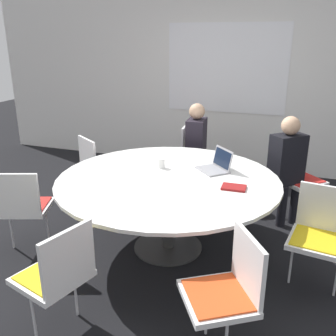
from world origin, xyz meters
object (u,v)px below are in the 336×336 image
at_px(chair_6, 320,230).
at_px(laptop, 217,165).
at_px(person_1, 197,142).
at_px(coffee_cup, 161,163).
at_px(chair_3, 23,203).
at_px(chair_4, 58,271).
at_px(chair_5, 228,287).
at_px(chair_1, 194,151).
at_px(chair_0, 297,173).
at_px(person_0, 288,162).
at_px(chair_2, 98,164).
at_px(spiral_notebook, 234,187).

xyz_separation_m(chair_6, laptop, (-0.98, 0.52, 0.28)).
distance_m(person_1, coffee_cup, 1.18).
bearing_deg(chair_3, chair_4, -60.14).
xyz_separation_m(chair_5, chair_6, (0.57, 0.97, 0.00)).
xyz_separation_m(chair_1, laptop, (0.58, -1.29, 0.28)).
height_order(chair_5, person_1, person_1).
bearing_deg(chair_4, chair_6, -38.64).
height_order(chair_0, coffee_cup, chair_0).
distance_m(chair_5, person_1, 2.70).
bearing_deg(person_1, person_0, 63.99).
relative_size(chair_4, person_0, 0.71).
bearing_deg(chair_5, chair_2, 14.43).
relative_size(person_1, coffee_cup, 12.31).
bearing_deg(chair_4, chair_0, -13.95).
distance_m(chair_0, chair_3, 2.98).
relative_size(chair_3, chair_4, 1.00).
bearing_deg(spiral_notebook, chair_0, 67.19).
bearing_deg(chair_6, chair_1, -40.01).
height_order(chair_5, spiral_notebook, chair_5).
relative_size(chair_5, spiral_notebook, 4.05).
bearing_deg(laptop, chair_3, -105.38).
distance_m(person_0, laptop, 0.90).
distance_m(chair_4, coffee_cup, 1.61).
relative_size(chair_3, spiral_notebook, 4.05).
distance_m(chair_4, chair_6, 2.05).
bearing_deg(coffee_cup, spiral_notebook, -20.61).
bearing_deg(person_0, chair_2, -37.03).
bearing_deg(chair_0, spiral_notebook, 23.33).
height_order(chair_1, chair_2, same).
relative_size(chair_6, laptop, 2.19).
height_order(chair_2, chair_6, same).
distance_m(chair_1, chair_6, 2.39).
xyz_separation_m(chair_1, chair_4, (-0.11, -2.99, 0.00)).
distance_m(chair_4, person_0, 2.69).
bearing_deg(spiral_notebook, chair_3, -165.84).
distance_m(chair_0, chair_1, 1.43).
bearing_deg(chair_1, chair_6, 36.23).
height_order(chair_3, laptop, laptop).
bearing_deg(person_1, spiral_notebook, 21.70).
relative_size(person_0, laptop, 3.08).
xyz_separation_m(laptop, coffee_cup, (-0.54, -0.12, -0.00)).
relative_size(chair_1, chair_6, 1.00).
relative_size(chair_4, chair_5, 1.00).
bearing_deg(person_1, coffee_cup, -7.56).
xyz_separation_m(chair_0, person_0, (-0.12, -0.23, 0.19)).
xyz_separation_m(chair_4, person_0, (1.36, 2.31, 0.19)).
distance_m(chair_6, person_0, 1.19).
relative_size(chair_3, person_0, 0.71).
bearing_deg(coffee_cup, chair_6, -14.68).
distance_m(chair_1, chair_4, 2.99).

